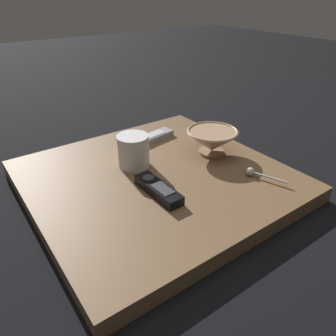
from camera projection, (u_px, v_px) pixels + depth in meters
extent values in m
plane|color=black|center=(157.00, 187.00, 0.92)|extent=(6.00, 6.00, 0.00)
cube|color=brown|center=(156.00, 180.00, 0.91)|extent=(0.67, 0.66, 0.04)
cylinder|color=tan|center=(211.00, 152.00, 1.01)|extent=(0.08, 0.08, 0.01)
cone|color=tan|center=(212.00, 141.00, 0.99)|extent=(0.16, 0.16, 0.06)
torus|color=tan|center=(213.00, 131.00, 0.98)|extent=(0.16, 0.16, 0.01)
cylinder|color=white|center=(133.00, 151.00, 0.92)|extent=(0.09, 0.09, 0.09)
cylinder|color=silver|center=(270.00, 178.00, 0.86)|extent=(0.04, 0.10, 0.01)
sphere|color=silver|center=(250.00, 172.00, 0.89)|extent=(0.02, 0.02, 0.02)
cube|color=black|center=(158.00, 190.00, 0.81)|extent=(0.05, 0.16, 0.02)
cylinder|color=#3A3A42|center=(148.00, 178.00, 0.83)|extent=(0.03, 0.03, 0.00)
cube|color=#3A3A42|center=(163.00, 189.00, 0.79)|extent=(0.03, 0.06, 0.00)
cube|color=#9E9EA3|center=(149.00, 139.00, 1.08)|extent=(0.20, 0.08, 0.02)
cylinder|color=silver|center=(137.00, 141.00, 1.04)|extent=(0.03, 0.03, 0.00)
cube|color=silver|center=(154.00, 134.00, 1.09)|extent=(0.08, 0.05, 0.00)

